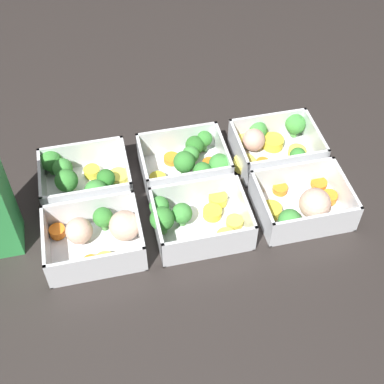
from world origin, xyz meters
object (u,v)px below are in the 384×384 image
object	(u,v)px
container_near_right	(304,205)
container_far_right	(272,145)
container_near_center	(193,219)
container_far_center	(191,163)
container_near_left	(99,235)
container_far_left	(83,179)

from	to	relation	value
container_near_right	container_far_right	world-z (taller)	same
container_near_center	container_far_right	distance (m)	0.23
container_near_right	container_far_center	size ratio (longest dim) A/B	0.99
container_far_center	container_far_right	world-z (taller)	same
container_near_left	container_far_center	size ratio (longest dim) A/B	1.04
container_near_center	container_far_right	world-z (taller)	same
container_near_center	container_far_left	xyz separation A→B (m)	(-0.16, 0.12, 0.00)
container_near_left	container_near_right	size ratio (longest dim) A/B	1.05
container_far_left	container_near_left	bearing A→B (deg)	-83.44
container_far_left	container_far_right	distance (m)	0.34
container_near_right	container_far_left	size ratio (longest dim) A/B	1.01
container_near_center	container_near_right	bearing A→B (deg)	-4.15
container_near_center	container_far_center	size ratio (longest dim) A/B	1.03
container_near_center	container_far_left	bearing A→B (deg)	142.59
container_far_center	container_far_right	size ratio (longest dim) A/B	0.94
container_near_center	container_near_left	bearing A→B (deg)	179.68
container_near_center	container_far_left	size ratio (longest dim) A/B	1.05
container_near_right	container_far_left	xyz separation A→B (m)	(-0.35, 0.14, 0.00)
container_near_left	container_near_center	bearing A→B (deg)	-0.32
container_near_left	container_near_right	xyz separation A→B (m)	(0.33, -0.01, 0.00)
container_far_left	container_far_right	xyz separation A→B (m)	(0.34, 0.01, -0.00)
container_far_center	container_far_right	xyz separation A→B (m)	(0.16, 0.02, -0.00)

